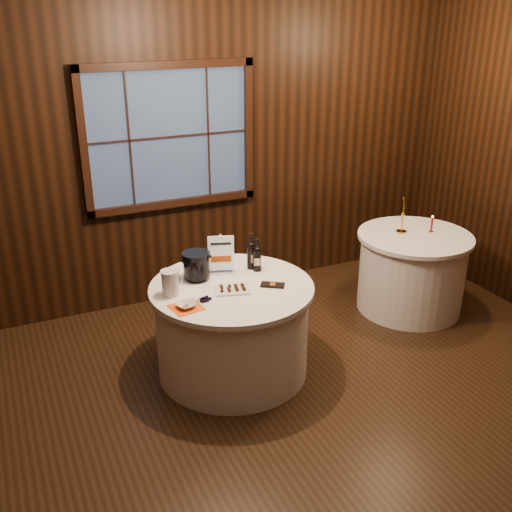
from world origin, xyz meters
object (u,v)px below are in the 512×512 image
glass_pitcher (170,283)px  grape_bunch (206,299)px  main_table (232,329)px  port_bottle_left (251,253)px  cracker_bowl (186,305)px  red_candle (432,226)px  chocolate_plate (233,289)px  chocolate_box (273,285)px  ice_bucket (196,265)px  port_bottle_right (257,257)px  brass_candlestick (402,220)px  side_table (411,272)px  sign_stand (221,260)px

glass_pitcher → grape_bunch: bearing=-63.5°
main_table → glass_pitcher: size_ratio=6.53×
main_table → port_bottle_left: port_bottle_left is taller
cracker_bowl → red_candle: red_candle is taller
port_bottle_left → chocolate_plate: size_ratio=1.01×
chocolate_box → cracker_bowl: (-0.72, -0.07, 0.01)m
port_bottle_left → ice_bucket: (-0.48, -0.02, -0.01)m
ice_bucket → glass_pitcher: 0.32m
ice_bucket → grape_bunch: bearing=-100.2°
grape_bunch → cracker_bowl: cracker_bowl is taller
port_bottle_right → grape_bunch: (-0.57, -0.34, -0.10)m
port_bottle_right → main_table: bearing=-126.6°
port_bottle_right → chocolate_plate: 0.44m
main_table → chocolate_box: size_ratio=7.01×
main_table → port_bottle_right: (0.30, 0.17, 0.50)m
cracker_bowl → brass_candlestick: 2.42m
port_bottle_left → port_bottle_right: 0.07m
grape_bunch → glass_pitcher: size_ratio=0.77×
main_table → glass_pitcher: glass_pitcher is taller
grape_bunch → red_candle: bearing=10.6°
grape_bunch → red_candle: 2.49m
glass_pitcher → port_bottle_right: bearing=-7.0°
main_table → side_table: size_ratio=1.19×
sign_stand → ice_bucket: 0.22m
glass_pitcher → sign_stand: bearing=6.4°
chocolate_plate → glass_pitcher: size_ratio=1.55×
chocolate_box → port_bottle_left: bearing=125.4°
grape_bunch → red_candle: (2.45, 0.46, 0.05)m
glass_pitcher → brass_candlestick: brass_candlestick is taller
side_table → port_bottle_left: (-1.73, -0.06, 0.51)m
chocolate_box → cracker_bowl: cracker_bowl is taller
sign_stand → grape_bunch: size_ratio=2.20×
side_table → cracker_bowl: bearing=-168.3°
port_bottle_right → ice_bucket: 0.51m
glass_pitcher → ice_bucket: bearing=17.2°
grape_bunch → red_candle: red_candle is taller
port_bottle_left → chocolate_box: port_bottle_left is taller
sign_stand → glass_pitcher: sign_stand is taller
side_table → glass_pitcher: glass_pitcher is taller
grape_bunch → sign_stand: bearing=55.2°
sign_stand → chocolate_box: 0.48m
chocolate_plate → brass_candlestick: 2.00m
ice_bucket → main_table: bearing=-47.3°
sign_stand → grape_bunch: sign_stand is taller
main_table → red_candle: bearing=7.6°
glass_pitcher → side_table: bearing=-10.9°
chocolate_box → cracker_bowl: size_ratio=1.34×
side_table → port_bottle_left: 1.80m
grape_bunch → cracker_bowl: size_ratio=1.12×
side_table → ice_bucket: size_ratio=4.79×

